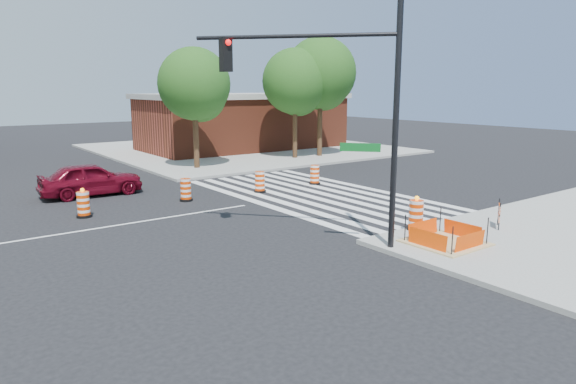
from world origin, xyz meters
name	(u,v)px	position (x,y,z in m)	size (l,w,h in m)	color
ground	(78,232)	(0.00, 0.00, 0.00)	(120.00, 120.00, 0.00)	black
sidewalk_ne	(243,148)	(18.00, 18.00, 0.07)	(22.00, 22.00, 0.15)	gray
crosswalk_east	(314,194)	(10.95, 0.00, 0.01)	(6.75, 13.50, 0.01)	silver
lane_centerline	(78,231)	(0.00, 0.00, 0.01)	(14.00, 0.12, 0.01)	silver
excavation_pit	(445,241)	(9.00, -9.00, 0.22)	(2.20, 2.20, 0.90)	tan
brick_storefront	(243,121)	(18.00, 18.00, 2.32)	(16.50, 8.50, 4.60)	maroon
red_coupe	(91,179)	(2.25, 6.15, 0.80)	(1.88, 4.67, 1.59)	#5F0817
signal_pole_se	(339,87)	(6.16, -6.92, 5.08)	(4.27, 4.78, 8.29)	black
pit_drum	(416,216)	(9.51, -7.36, 0.65)	(0.62, 0.62, 1.22)	black
barricade	(499,213)	(12.12, -8.93, 0.69)	(0.72, 0.50, 0.99)	#E13B04
tree_north_c	(195,88)	(9.90, 10.32, 5.03)	(4.41, 4.41, 7.50)	#382314
tree_north_d	(295,85)	(17.68, 10.41, 5.24)	(4.59, 4.59, 7.80)	#382314
tree_north_e	(321,77)	(19.78, 10.18, 5.82)	(5.10, 5.10, 8.66)	#382314
median_drum_3	(83,205)	(0.78, 2.03, 0.49)	(0.60, 0.60, 1.18)	black
median_drum_4	(186,191)	(5.35, 2.38, 0.48)	(0.60, 0.60, 1.02)	black
median_drum_5	(260,183)	(9.14, 2.03, 0.48)	(0.60, 0.60, 1.02)	black
median_drum_6	(315,175)	(12.67, 2.08, 0.48)	(0.60, 0.60, 1.02)	black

